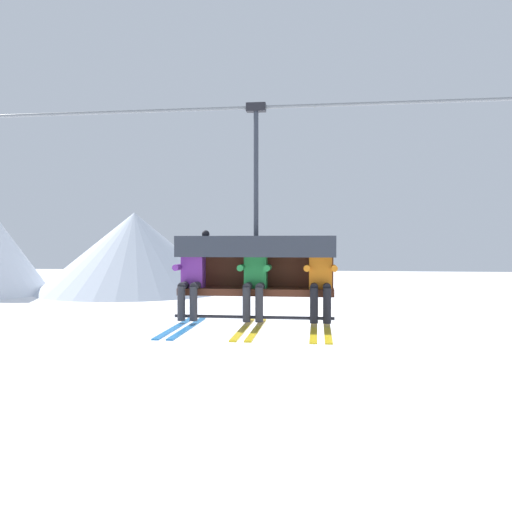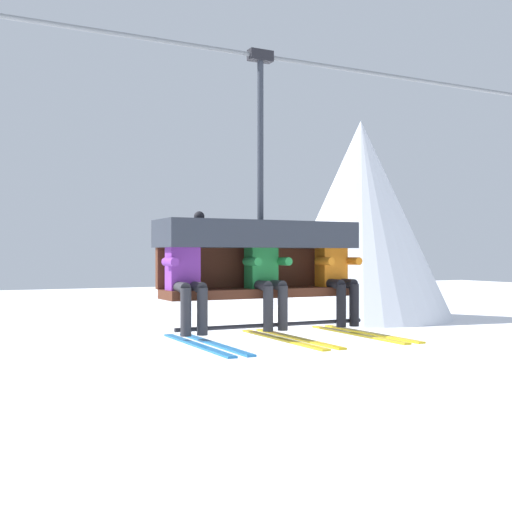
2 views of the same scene
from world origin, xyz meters
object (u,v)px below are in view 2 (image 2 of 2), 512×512
Objects in this scene: chairlift_chair at (257,246)px; skier_orange at (337,273)px; skier_green at (266,274)px; skier_purple at (187,273)px.

chairlift_chair reaches higher than skier_orange.
skier_green and skier_orange have the same top height.
skier_orange is at bearing -0.21° from skier_purple.
skier_purple is at bearing 179.58° from skier_green.
chairlift_chair reaches higher than skier_green.
skier_green is 1.00× the size of skier_orange.
skier_purple is at bearing 179.79° from skier_orange.
chairlift_chair is 1.80× the size of skier_purple.
skier_green is at bearing -0.42° from skier_purple.
skier_purple reaches higher than skier_orange.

